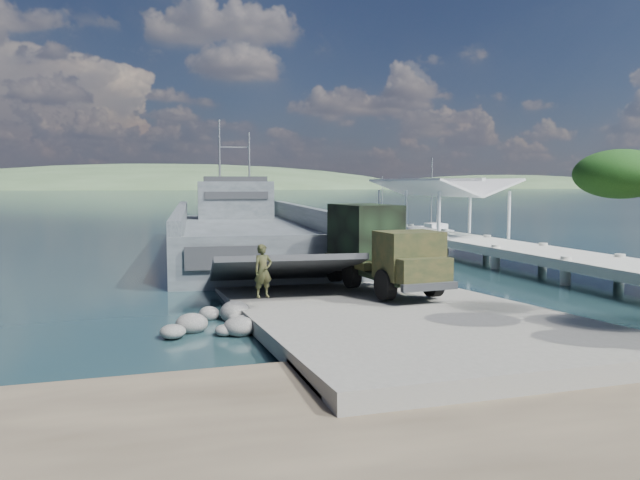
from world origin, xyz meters
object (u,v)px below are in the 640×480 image
Objects in this scene: sailboat_near at (432,232)px; military_truck at (378,247)px; landing_craft at (246,239)px; sailboat_far at (382,228)px; pier at (446,230)px; soldier at (263,282)px.

military_truck is at bearing -116.90° from sailboat_near.
landing_craft is 5.19× the size of sailboat_near.
sailboat_near reaches higher than military_truck.
landing_craft is 20.34m from sailboat_near.
sailboat_far is (-1.92, 7.16, -0.09)m from sailboat_near.
sailboat_far reaches higher than pier.
sailboat_far is (16.88, 14.88, -0.62)m from landing_craft.
landing_craft is 20.10m from military_truck.
sailboat_far is (20.44, 37.69, -1.13)m from soldier.
military_truck is at bearing -78.69° from landing_craft.
landing_craft is at bearing 162.36° from pier.
sailboat_near reaches higher than soldier.
military_truck is at bearing 14.04° from soldier.
sailboat_near reaches higher than sailboat_far.
landing_craft is 6.72× the size of sailboat_far.
landing_craft is at bearing 91.32° from military_truck.
soldier is (-3.56, -22.81, 0.51)m from landing_craft.
landing_craft is at bearing -133.27° from sailboat_far.
military_truck is 6.28m from soldier.
pier is at bearing -108.53° from sailboat_near.
soldier is at bearing -133.08° from pier.
pier is 19.52m from military_truck.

